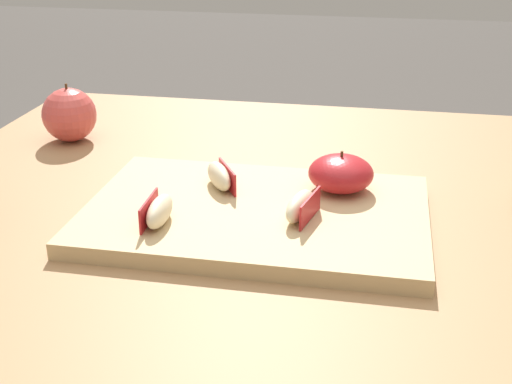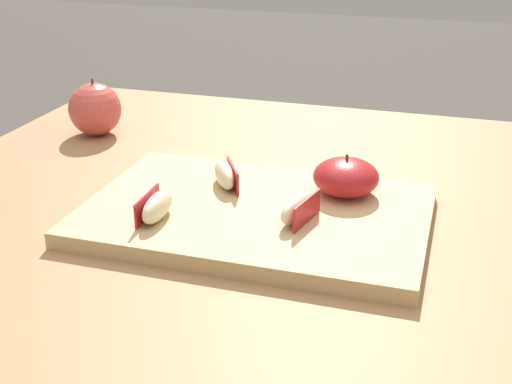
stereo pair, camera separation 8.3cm
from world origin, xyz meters
name	(u,v)px [view 2 (the right image)]	position (x,y,z in m)	size (l,w,h in m)	color
dining_table	(324,281)	(0.00, 0.00, 0.63)	(1.16, 0.93, 0.73)	#9E754C
cutting_board	(256,215)	(-0.08, -0.05, 0.74)	(0.41, 0.28, 0.02)	tan
apple_half_skin_up	(346,177)	(0.02, 0.02, 0.77)	(0.08, 0.08, 0.05)	#B21E23
apple_wedge_near_knife	(225,175)	(-0.14, 0.00, 0.76)	(0.06, 0.07, 0.03)	beige
apple_wedge_front	(156,207)	(-0.18, -0.12, 0.76)	(0.03, 0.07, 0.03)	beige
apple_wedge_left	(298,208)	(-0.02, -0.07, 0.76)	(0.04, 0.07, 0.03)	beige
whole_apple_pink_lady	(95,109)	(-0.43, 0.19, 0.77)	(0.09, 0.09, 0.10)	#D14C47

